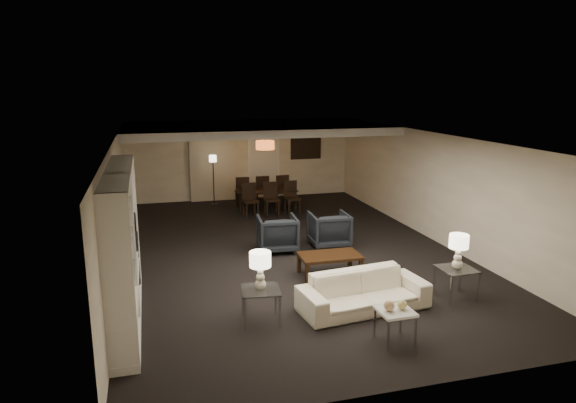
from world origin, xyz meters
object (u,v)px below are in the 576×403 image
at_px(vase_blue, 120,276).
at_px(floor_speaker, 135,262).
at_px(armchair_left, 277,234).
at_px(chair_fm, 262,190).
at_px(television, 128,237).
at_px(chair_nl, 251,200).
at_px(table_lamp_right, 458,252).
at_px(chair_fl, 242,191).
at_px(pendant_light, 265,145).
at_px(armchair_right, 329,229).
at_px(marble_table, 395,326).
at_px(coffee_table, 330,265).
at_px(chair_nr, 292,198).
at_px(side_table_left, 261,306).
at_px(side_table_right, 456,283).
at_px(table_lamp_left, 260,271).
at_px(dining_table, 266,199).
at_px(chair_nm, 272,199).
at_px(chair_fr, 281,189).
at_px(floor_lamp, 214,180).
at_px(sofa, 363,292).
at_px(vase_amber, 119,230).

distance_m(vase_blue, floor_speaker, 2.35).
height_order(armchair_left, chair_fm, chair_fm).
distance_m(television, chair_nl, 5.77).
height_order(table_lamp_right, floor_speaker, table_lamp_right).
bearing_deg(armchair_left, chair_fl, -85.38).
bearing_deg(chair_fl, chair_fm, -176.15).
relative_size(pendant_light, armchair_right, 0.61).
relative_size(television, floor_speaker, 0.96).
height_order(armchair_right, chair_nl, chair_nl).
distance_m(armchair_right, marble_table, 4.44).
distance_m(coffee_table, chair_fl, 6.15).
relative_size(armchair_left, chair_fm, 0.95).
relative_size(pendant_light, chair_nr, 0.57).
distance_m(armchair_left, floor_speaker, 3.35).
distance_m(side_table_left, chair_fm, 7.92).
height_order(side_table_right, table_lamp_left, table_lamp_left).
xyz_separation_m(coffee_table, armchair_right, (0.60, 1.70, 0.18)).
xyz_separation_m(armchair_left, dining_table, (0.63, 3.77, -0.08)).
bearing_deg(chair_fm, side_table_right, 104.60).
bearing_deg(chair_nr, floor_speaker, -137.31).
bearing_deg(chair_nm, table_lamp_left, -102.75).
bearing_deg(side_table_left, chair_fr, 73.23).
distance_m(armchair_left, vase_blue, 4.96).
xyz_separation_m(coffee_table, table_lamp_left, (-1.70, -1.60, 0.63)).
xyz_separation_m(side_table_right, floor_speaker, (-5.26, 1.75, 0.28)).
distance_m(vase_blue, chair_nr, 8.20).
relative_size(armchair_right, chair_nl, 0.95).
height_order(side_table_left, table_lamp_right, table_lamp_right).
xyz_separation_m(coffee_table, floor_lamp, (-1.37, 6.51, 0.55)).
height_order(marble_table, floor_lamp, floor_lamp).
relative_size(marble_table, dining_table, 0.28).
height_order(coffee_table, marble_table, marble_table).
xyz_separation_m(armchair_left, chair_fm, (0.63, 4.42, 0.06)).
distance_m(table_lamp_left, marble_table, 2.11).
xyz_separation_m(sofa, chair_nm, (0.03, 6.42, 0.15)).
bearing_deg(coffee_table, chair_fr, 84.15).
bearing_deg(television, dining_table, -33.76).
distance_m(armchair_right, vase_blue, 5.78).
height_order(marble_table, chair_fm, chair_fm).
height_order(coffee_table, armchair_right, armchair_right).
bearing_deg(chair_nl, pendant_light, 31.05).
bearing_deg(floor_speaker, floor_lamp, 95.81).
bearing_deg(television, armchair_right, -67.94).
height_order(side_table_left, marble_table, side_table_left).
height_order(armchair_right, table_lamp_right, table_lamp_right).
relative_size(vase_amber, floor_lamp, 0.12).
xyz_separation_m(table_lamp_right, floor_lamp, (-3.07, 8.11, -0.08)).
bearing_deg(armchair_right, marble_table, 85.19).
height_order(table_lamp_left, chair_nr, table_lamp_left).
distance_m(chair_fl, chair_fr, 1.20).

